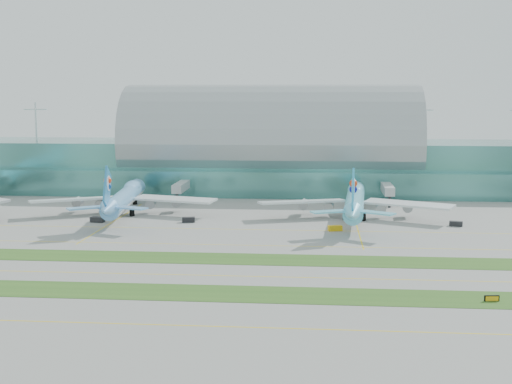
# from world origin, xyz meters

# --- Properties ---
(ground) EXTENTS (700.00, 700.00, 0.00)m
(ground) POSITION_xyz_m (0.00, 0.00, 0.00)
(ground) COLOR gray
(ground) RESTS_ON ground
(terminal) EXTENTS (340.00, 69.10, 36.00)m
(terminal) POSITION_xyz_m (0.01, 128.79, 14.23)
(terminal) COLOR #3D7A75
(terminal) RESTS_ON ground
(grass_strip_near) EXTENTS (420.00, 12.00, 0.08)m
(grass_strip_near) POSITION_xyz_m (0.00, -28.00, 0.04)
(grass_strip_near) COLOR #2D591E
(grass_strip_near) RESTS_ON ground
(grass_strip_far) EXTENTS (420.00, 12.00, 0.08)m
(grass_strip_far) POSITION_xyz_m (0.00, 2.00, 0.04)
(grass_strip_far) COLOR #2D591E
(grass_strip_far) RESTS_ON ground
(taxiline_a) EXTENTS (420.00, 0.35, 0.01)m
(taxiline_a) POSITION_xyz_m (0.00, -48.00, 0.01)
(taxiline_a) COLOR yellow
(taxiline_a) RESTS_ON ground
(taxiline_b) EXTENTS (420.00, 0.35, 0.01)m
(taxiline_b) POSITION_xyz_m (0.00, -14.00, 0.01)
(taxiline_b) COLOR yellow
(taxiline_b) RESTS_ON ground
(taxiline_c) EXTENTS (420.00, 0.35, 0.01)m
(taxiline_c) POSITION_xyz_m (0.00, 18.00, 0.01)
(taxiline_c) COLOR yellow
(taxiline_c) RESTS_ON ground
(taxiline_d) EXTENTS (420.00, 0.35, 0.01)m
(taxiline_d) POSITION_xyz_m (0.00, 40.00, 0.01)
(taxiline_d) COLOR yellow
(taxiline_d) RESTS_ON ground
(airliner_b) EXTENTS (60.69, 69.27, 19.06)m
(airliner_b) POSITION_xyz_m (-43.88, 63.62, 5.88)
(airliner_b) COLOR #6AAEEA
(airliner_b) RESTS_ON ground
(airliner_c) EXTENTS (61.31, 69.76, 19.19)m
(airliner_c) POSITION_xyz_m (30.84, 62.14, 5.92)
(airliner_c) COLOR #6DD2F1
(airliner_c) RESTS_ON ground
(gse_c) EXTENTS (4.50, 2.93, 1.67)m
(gse_c) POSITION_xyz_m (-48.34, 47.77, 0.83)
(gse_c) COLOR black
(gse_c) RESTS_ON ground
(gse_d) EXTENTS (4.15, 2.49, 1.60)m
(gse_d) POSITION_xyz_m (-20.42, 50.12, 0.80)
(gse_d) COLOR black
(gse_d) RESTS_ON ground
(gse_e) EXTENTS (4.32, 2.95, 1.53)m
(gse_e) POSITION_xyz_m (24.18, 40.09, 0.77)
(gse_e) COLOR gold
(gse_e) RESTS_ON ground
(gse_f) EXTENTS (4.15, 2.74, 1.49)m
(gse_f) POSITION_xyz_m (60.31, 50.61, 0.74)
(gse_f) COLOR black
(gse_f) RESTS_ON ground
(taxiway_sign_east) EXTENTS (2.90, 0.68, 1.22)m
(taxiway_sign_east) POSITION_xyz_m (52.06, -29.01, 0.61)
(taxiway_sign_east) COLOR black
(taxiway_sign_east) RESTS_ON ground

